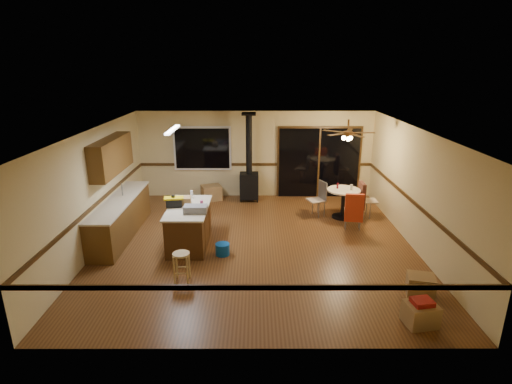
{
  "coord_description": "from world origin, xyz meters",
  "views": [
    {
      "loc": [
        -0.01,
        -8.28,
        3.93
      ],
      "look_at": [
        0.0,
        0.3,
        1.15
      ],
      "focal_mm": 28.0,
      "sensor_mm": 36.0,
      "label": 1
    }
  ],
  "objects_px": {
    "kitchen_island": "(189,226)",
    "box_under_window": "(211,193)",
    "blue_bucket": "(223,249)",
    "box_corner_b": "(420,285)",
    "toolbox_grey": "(195,209)",
    "bar_stool": "(182,267)",
    "wood_stove": "(249,177)",
    "toolbox_black": "(174,203)",
    "chair_left": "(320,195)",
    "dining_table": "(343,198)",
    "chair_right": "(363,196)",
    "chair_near": "(354,208)",
    "box_corner_a": "(420,314)"
  },
  "relations": [
    {
      "from": "chair_right",
      "to": "box_corner_a",
      "type": "xyz_separation_m",
      "value": [
        -0.24,
        -4.63,
        -0.42
      ]
    },
    {
      "from": "dining_table",
      "to": "chair_near",
      "type": "relative_size",
      "value": 1.24
    },
    {
      "from": "chair_near",
      "to": "box_corner_a",
      "type": "relative_size",
      "value": 1.48
    },
    {
      "from": "bar_stool",
      "to": "chair_right",
      "type": "bearing_deg",
      "value": 38.12
    },
    {
      "from": "wood_stove",
      "to": "dining_table",
      "type": "xyz_separation_m",
      "value": [
        2.5,
        -1.39,
        -0.2
      ]
    },
    {
      "from": "kitchen_island",
      "to": "box_corner_b",
      "type": "bearing_deg",
      "value": -25.32
    },
    {
      "from": "chair_near",
      "to": "box_corner_a",
      "type": "bearing_deg",
      "value": -86.89
    },
    {
      "from": "wood_stove",
      "to": "toolbox_black",
      "type": "distance_m",
      "value": 3.45
    },
    {
      "from": "toolbox_black",
      "to": "chair_right",
      "type": "relative_size",
      "value": 0.49
    },
    {
      "from": "wood_stove",
      "to": "toolbox_black",
      "type": "bearing_deg",
      "value": -117.84
    },
    {
      "from": "toolbox_black",
      "to": "dining_table",
      "type": "xyz_separation_m",
      "value": [
        4.11,
        1.65,
        -0.46
      ]
    },
    {
      "from": "chair_right",
      "to": "box_under_window",
      "type": "relative_size",
      "value": 1.25
    },
    {
      "from": "dining_table",
      "to": "box_under_window",
      "type": "xyz_separation_m",
      "value": [
        -3.64,
        1.44,
        -0.31
      ]
    },
    {
      "from": "box_corner_b",
      "to": "toolbox_grey",
      "type": "bearing_deg",
      "value": 157.36
    },
    {
      "from": "kitchen_island",
      "to": "chair_left",
      "type": "xyz_separation_m",
      "value": [
        3.2,
        1.79,
        0.14
      ]
    },
    {
      "from": "toolbox_grey",
      "to": "bar_stool",
      "type": "relative_size",
      "value": 0.85
    },
    {
      "from": "toolbox_black",
      "to": "bar_stool",
      "type": "bearing_deg",
      "value": -75.55
    },
    {
      "from": "chair_left",
      "to": "toolbox_black",
      "type": "bearing_deg",
      "value": -152.98
    },
    {
      "from": "wood_stove",
      "to": "bar_stool",
      "type": "xyz_separation_m",
      "value": [
        -1.19,
        -4.65,
        -0.44
      ]
    },
    {
      "from": "toolbox_grey",
      "to": "dining_table",
      "type": "height_order",
      "value": "toolbox_grey"
    },
    {
      "from": "dining_table",
      "to": "kitchen_island",
      "type": "bearing_deg",
      "value": -156.47
    },
    {
      "from": "blue_bucket",
      "to": "dining_table",
      "type": "bearing_deg",
      "value": 35.78
    },
    {
      "from": "box_corner_a",
      "to": "chair_right",
      "type": "bearing_deg",
      "value": 87.02
    },
    {
      "from": "chair_left",
      "to": "box_corner_b",
      "type": "distance_m",
      "value": 4.08
    },
    {
      "from": "toolbox_grey",
      "to": "chair_near",
      "type": "xyz_separation_m",
      "value": [
        3.67,
        1.11,
        -0.38
      ]
    },
    {
      "from": "chair_right",
      "to": "dining_table",
      "type": "bearing_deg",
      "value": -174.82
    },
    {
      "from": "toolbox_grey",
      "to": "toolbox_black",
      "type": "distance_m",
      "value": 0.62
    },
    {
      "from": "kitchen_island",
      "to": "toolbox_grey",
      "type": "distance_m",
      "value": 0.66
    },
    {
      "from": "kitchen_island",
      "to": "box_under_window",
      "type": "distance_m",
      "value": 3.11
    },
    {
      "from": "chair_left",
      "to": "box_under_window",
      "type": "bearing_deg",
      "value": 156.72
    },
    {
      "from": "wood_stove",
      "to": "chair_near",
      "type": "distance_m",
      "value": 3.44
    },
    {
      "from": "wood_stove",
      "to": "chair_near",
      "type": "bearing_deg",
      "value": -41.44
    },
    {
      "from": "wood_stove",
      "to": "chair_right",
      "type": "bearing_deg",
      "value": -24.06
    },
    {
      "from": "wood_stove",
      "to": "box_corner_a",
      "type": "relative_size",
      "value": 5.32
    },
    {
      "from": "kitchen_island",
      "to": "box_corner_a",
      "type": "distance_m",
      "value": 5.03
    },
    {
      "from": "chair_near",
      "to": "bar_stool",
      "type": "bearing_deg",
      "value": -147.76
    },
    {
      "from": "chair_right",
      "to": "box_corner_a",
      "type": "relative_size",
      "value": 1.48
    },
    {
      "from": "blue_bucket",
      "to": "box_corner_a",
      "type": "xyz_separation_m",
      "value": [
        3.3,
        -2.4,
        0.05
      ]
    },
    {
      "from": "blue_bucket",
      "to": "box_corner_b",
      "type": "bearing_deg",
      "value": -23.3
    },
    {
      "from": "box_under_window",
      "to": "kitchen_island",
      "type": "bearing_deg",
      "value": -93.04
    },
    {
      "from": "kitchen_island",
      "to": "dining_table",
      "type": "xyz_separation_m",
      "value": [
        3.8,
        1.66,
        0.08
      ]
    },
    {
      "from": "wood_stove",
      "to": "box_corner_b",
      "type": "relative_size",
      "value": 5.49
    },
    {
      "from": "wood_stove",
      "to": "bar_stool",
      "type": "bearing_deg",
      "value": -104.39
    },
    {
      "from": "bar_stool",
      "to": "dining_table",
      "type": "height_order",
      "value": "dining_table"
    },
    {
      "from": "blue_bucket",
      "to": "box_corner_a",
      "type": "height_order",
      "value": "box_corner_a"
    },
    {
      "from": "toolbox_black",
      "to": "box_corner_a",
      "type": "height_order",
      "value": "toolbox_black"
    },
    {
      "from": "blue_bucket",
      "to": "box_under_window",
      "type": "distance_m",
      "value": 3.68
    },
    {
      "from": "kitchen_island",
      "to": "toolbox_grey",
      "type": "height_order",
      "value": "toolbox_grey"
    },
    {
      "from": "chair_near",
      "to": "box_corner_a",
      "type": "xyz_separation_m",
      "value": [
        0.2,
        -3.7,
        -0.42
      ]
    },
    {
      "from": "wood_stove",
      "to": "chair_left",
      "type": "xyz_separation_m",
      "value": [
        1.9,
        -1.26,
        -0.14
      ]
    }
  ]
}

